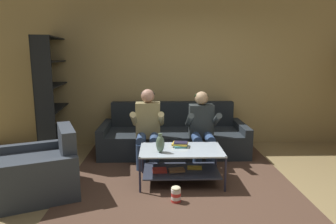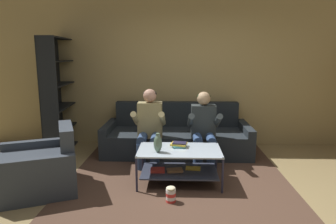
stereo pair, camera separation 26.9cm
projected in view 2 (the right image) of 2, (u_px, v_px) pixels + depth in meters
name	position (u px, v px, depth m)	size (l,w,h in m)	color
ground	(193.00, 202.00, 3.49)	(16.80, 16.80, 0.00)	#927C51
back_partition	(188.00, 68.00, 5.64)	(8.40, 0.12, 2.90)	tan
couch	(177.00, 137.00, 5.27)	(2.50, 0.99, 0.85)	#20262B
person_seated_left	(149.00, 124.00, 4.65)	(0.50, 0.58, 1.17)	navy
person_seated_right	(204.00, 126.00, 4.62)	(0.50, 0.58, 1.14)	navy
coffee_table	(179.00, 161.00, 3.98)	(1.09, 0.65, 0.47)	#ABBCCB
area_rug	(178.00, 168.00, 4.55)	(3.00, 3.24, 0.01)	#4C3527
vase	(158.00, 143.00, 3.83)	(0.11, 0.11, 0.25)	#546E56
book_stack	(179.00, 145.00, 4.06)	(0.24, 0.21, 0.06)	teal
bookshelf	(56.00, 102.00, 5.20)	(0.40, 1.17, 1.99)	black
armchair	(40.00, 169.00, 3.78)	(1.18, 1.17, 0.82)	#323942
popcorn_tub	(171.00, 194.00, 3.47)	(0.12, 0.12, 0.20)	red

